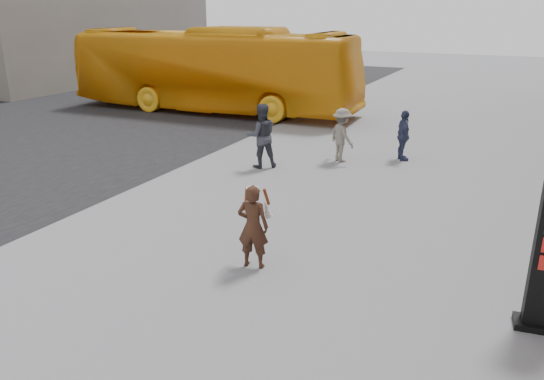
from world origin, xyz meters
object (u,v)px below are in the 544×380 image
at_px(woman, 253,225).
at_px(pedestrian_a, 261,136).
at_px(bus, 213,70).
at_px(pedestrian_b, 342,135).
at_px(pedestrian_c, 404,136).

distance_m(woman, pedestrian_a, 6.26).
bearing_deg(bus, woman, -147.74).
relative_size(pedestrian_b, pedestrian_c, 1.05).
bearing_deg(pedestrian_a, pedestrian_c, 177.79).
xyz_separation_m(bus, pedestrian_a, (5.88, -6.93, -0.89)).
bearing_deg(pedestrian_b, pedestrian_c, -112.66).
distance_m(bus, pedestrian_a, 9.13).
xyz_separation_m(woman, bus, (-8.59, 12.57, 1.02)).
height_order(woman, bus, bus).
xyz_separation_m(pedestrian_a, pedestrian_c, (3.52, 2.51, -0.16)).
bearing_deg(bus, pedestrian_a, -141.75).
bearing_deg(pedestrian_b, woman, 134.33).
distance_m(woman, pedestrian_c, 8.19).
xyz_separation_m(pedestrian_b, pedestrian_c, (1.63, 0.92, -0.04)).
bearing_deg(pedestrian_b, pedestrian_a, 77.90).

